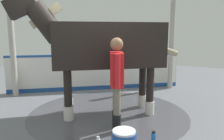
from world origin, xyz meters
TOP-DOWN VIEW (x-y plane):
  - ground_plane at (0.00, 0.00)m, footprint 16.00×16.00m
  - wet_patch at (0.21, 0.14)m, footprint 3.44×3.44m
  - barrier_wall at (-1.09, 1.74)m, footprint 4.11×3.36m
  - roof_post_near at (-2.73, 0.10)m, footprint 0.16×0.16m
  - roof_post_far at (0.85, 3.01)m, footprint 0.16×0.16m
  - horse at (0.13, 0.07)m, footprint 2.89×2.43m
  - handler at (0.76, -0.54)m, footprint 0.43×0.59m
  - bottle_spray at (1.50, -0.67)m, footprint 0.08×0.08m

SIDE VIEW (x-z plane):
  - ground_plane at x=0.00m, z-range -0.02..0.00m
  - wet_patch at x=0.21m, z-range 0.00..0.00m
  - bottle_spray at x=1.50m, z-range -0.01..0.17m
  - barrier_wall at x=-1.09m, z-range -0.04..1.06m
  - handler at x=0.76m, z-range 0.13..1.78m
  - roof_post_near at x=-2.73m, z-range 0.00..2.68m
  - roof_post_far at x=0.85m, z-range 0.00..2.68m
  - horse at x=0.13m, z-range 0.20..2.72m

